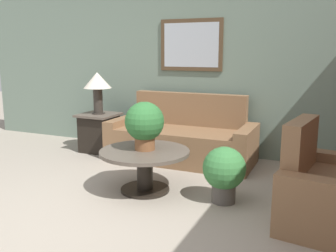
{
  "coord_description": "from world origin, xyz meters",
  "views": [
    {
      "loc": [
        2.15,
        -2.33,
        1.59
      ],
      "look_at": [
        0.22,
        2.06,
        0.62
      ],
      "focal_mm": 40.0,
      "sensor_mm": 36.0,
      "label": 1
    }
  ],
  "objects_px": {
    "side_table": "(99,132)",
    "potted_plant_floor": "(224,171)",
    "couch_main": "(182,140)",
    "coffee_table": "(145,161)",
    "potted_plant_on_table": "(145,123)",
    "table_lamp": "(97,84)"
  },
  "relations": [
    {
      "from": "side_table",
      "to": "table_lamp",
      "type": "bearing_deg",
      "value": -63.43
    },
    {
      "from": "coffee_table",
      "to": "table_lamp",
      "type": "relative_size",
      "value": 1.56
    },
    {
      "from": "couch_main",
      "to": "side_table",
      "type": "distance_m",
      "value": 1.41
    },
    {
      "from": "couch_main",
      "to": "coffee_table",
      "type": "bearing_deg",
      "value": -86.82
    },
    {
      "from": "side_table",
      "to": "potted_plant_floor",
      "type": "xyz_separation_m",
      "value": [
        2.4,
        -1.23,
        0.03
      ]
    },
    {
      "from": "couch_main",
      "to": "potted_plant_floor",
      "type": "relative_size",
      "value": 3.5
    },
    {
      "from": "potted_plant_on_table",
      "to": "side_table",
      "type": "bearing_deg",
      "value": 139.66
    },
    {
      "from": "potted_plant_on_table",
      "to": "couch_main",
      "type": "bearing_deg",
      "value": 92.79
    },
    {
      "from": "couch_main",
      "to": "coffee_table",
      "type": "xyz_separation_m",
      "value": [
        0.07,
        -1.33,
        0.04
      ]
    },
    {
      "from": "coffee_table",
      "to": "potted_plant_on_table",
      "type": "bearing_deg",
      "value": 111.6
    },
    {
      "from": "side_table",
      "to": "potted_plant_floor",
      "type": "bearing_deg",
      "value": -27.13
    },
    {
      "from": "couch_main",
      "to": "potted_plant_floor",
      "type": "height_order",
      "value": "couch_main"
    },
    {
      "from": "coffee_table",
      "to": "side_table",
      "type": "xyz_separation_m",
      "value": [
        -1.48,
        1.28,
        -0.04
      ]
    },
    {
      "from": "potted_plant_on_table",
      "to": "potted_plant_floor",
      "type": "xyz_separation_m",
      "value": [
        0.93,
        0.02,
        -0.45
      ]
    },
    {
      "from": "couch_main",
      "to": "coffee_table",
      "type": "relative_size",
      "value": 2.06
    },
    {
      "from": "potted_plant_on_table",
      "to": "potted_plant_floor",
      "type": "height_order",
      "value": "potted_plant_on_table"
    },
    {
      "from": "table_lamp",
      "to": "potted_plant_floor",
      "type": "xyz_separation_m",
      "value": [
        2.4,
        -1.23,
        -0.74
      ]
    },
    {
      "from": "side_table",
      "to": "potted_plant_floor",
      "type": "height_order",
      "value": "side_table"
    },
    {
      "from": "couch_main",
      "to": "potted_plant_floor",
      "type": "xyz_separation_m",
      "value": [
        0.99,
        -1.29,
        0.03
      ]
    },
    {
      "from": "side_table",
      "to": "potted_plant_on_table",
      "type": "xyz_separation_m",
      "value": [
        1.47,
        -1.25,
        0.48
      ]
    },
    {
      "from": "coffee_table",
      "to": "potted_plant_on_table",
      "type": "relative_size",
      "value": 1.87
    },
    {
      "from": "coffee_table",
      "to": "potted_plant_floor",
      "type": "bearing_deg",
      "value": 2.87
    }
  ]
}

